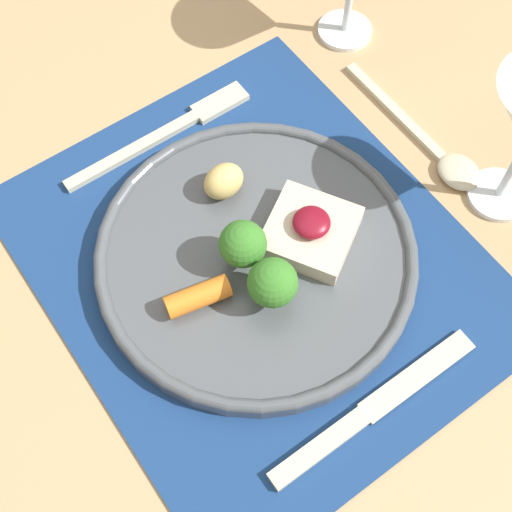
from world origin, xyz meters
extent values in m
plane|color=gray|center=(0.00, 0.00, 0.00)|extent=(8.00, 8.00, 0.00)
cube|color=tan|center=(0.00, 0.00, 0.74)|extent=(1.51, 0.99, 0.03)
cube|color=navy|center=(0.00, 0.00, 0.76)|extent=(0.43, 0.36, 0.00)
cylinder|color=#4C5156|center=(0.00, 0.00, 0.77)|extent=(0.29, 0.29, 0.02)
torus|color=#4C5156|center=(0.00, 0.00, 0.78)|extent=(0.29, 0.29, 0.01)
cube|color=beige|center=(0.01, 0.05, 0.79)|extent=(0.10, 0.10, 0.02)
ellipsoid|color=maroon|center=(0.01, 0.05, 0.81)|extent=(0.03, 0.03, 0.01)
cylinder|color=#84B256|center=(0.04, -0.01, 0.79)|extent=(0.01, 0.01, 0.02)
sphere|color=#387A28|center=(0.04, -0.01, 0.81)|extent=(0.04, 0.04, 0.04)
cylinder|color=#84B256|center=(0.00, -0.01, 0.79)|extent=(0.01, 0.01, 0.02)
sphere|color=#387A28|center=(0.00, -0.01, 0.81)|extent=(0.04, 0.04, 0.04)
cylinder|color=orange|center=(0.01, -0.07, 0.79)|extent=(0.03, 0.06, 0.02)
ellipsoid|color=#DBBC6B|center=(-0.07, 0.01, 0.79)|extent=(0.04, 0.04, 0.03)
cube|color=beige|center=(-0.17, -0.03, 0.77)|extent=(0.01, 0.15, 0.01)
cube|color=beige|center=(-0.17, 0.08, 0.77)|extent=(0.02, 0.06, 0.01)
cube|color=beige|center=(0.17, -0.06, 0.77)|extent=(0.02, 0.09, 0.01)
cube|color=beige|center=(0.17, 0.05, 0.77)|extent=(0.02, 0.12, 0.00)
cube|color=beige|center=(-0.06, 0.22, 0.76)|extent=(0.15, 0.01, 0.01)
ellipsoid|color=beige|center=(0.04, 0.22, 0.77)|extent=(0.05, 0.04, 0.01)
cylinder|color=white|center=(0.08, 0.23, 0.76)|extent=(0.06, 0.06, 0.01)
cylinder|color=white|center=(0.08, 0.23, 0.80)|extent=(0.01, 0.01, 0.07)
cylinder|color=white|center=(-0.18, 0.25, 0.76)|extent=(0.06, 0.06, 0.01)
cylinder|color=white|center=(-0.18, 0.25, 0.80)|extent=(0.01, 0.01, 0.07)
camera|label=1|loc=(0.24, -0.17, 1.35)|focal=50.00mm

